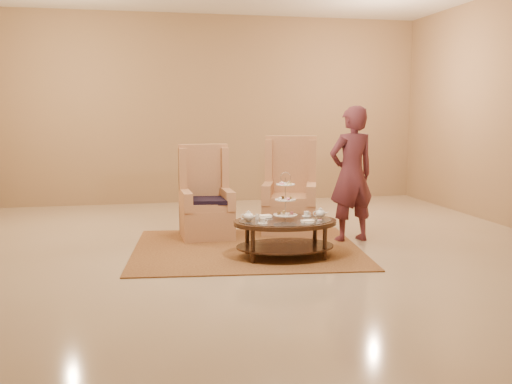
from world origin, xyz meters
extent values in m
plane|color=#BBA98B|center=(0.00, 0.00, 0.00)|extent=(8.00, 8.00, 0.00)
cube|color=beige|center=(0.00, 0.00, 0.00)|extent=(8.00, 8.00, 0.02)
cube|color=#997A53|center=(0.00, 4.00, 1.75)|extent=(8.00, 0.04, 3.50)
cube|color=olive|center=(-0.09, 0.08, 0.01)|extent=(3.05, 2.64, 0.01)
cylinder|color=black|center=(-0.16, -0.63, 0.20)|extent=(0.05, 0.05, 0.40)
cylinder|color=black|center=(0.68, -0.67, 0.20)|extent=(0.05, 0.05, 0.40)
cylinder|color=black|center=(-0.14, -0.19, 0.20)|extent=(0.05, 0.05, 0.40)
cylinder|color=black|center=(0.70, -0.23, 0.20)|extent=(0.05, 0.05, 0.40)
cylinder|color=silver|center=(0.27, -0.43, 0.71)|extent=(0.01, 0.01, 0.50)
torus|color=silver|center=(0.27, -0.43, 0.96)|extent=(0.13, 0.01, 0.13)
cylinder|color=white|center=(0.27, -0.43, 0.52)|extent=(0.29, 0.29, 0.01)
cylinder|color=white|center=(0.27, -0.43, 0.70)|extent=(0.26, 0.26, 0.01)
cylinder|color=white|center=(0.27, -0.43, 0.88)|extent=(0.23, 0.23, 0.01)
cylinder|color=#CC687B|center=(0.35, -0.44, 0.54)|extent=(0.04, 0.04, 0.03)
cylinder|color=tan|center=(0.27, -0.36, 0.54)|extent=(0.04, 0.04, 0.03)
cylinder|color=brown|center=(0.19, -0.43, 0.54)|extent=(0.04, 0.04, 0.03)
cylinder|color=beige|center=(0.27, -0.51, 0.54)|extent=(0.04, 0.04, 0.03)
ellipsoid|color=tan|center=(0.34, -0.41, 0.72)|extent=(0.05, 0.05, 0.03)
ellipsoid|color=brown|center=(0.25, -0.37, 0.72)|extent=(0.05, 0.05, 0.03)
ellipsoid|color=beige|center=(0.20, -0.45, 0.72)|extent=(0.05, 0.05, 0.03)
ellipsoid|color=#CC687B|center=(0.29, -0.50, 0.72)|extent=(0.05, 0.05, 0.03)
cube|color=brown|center=(0.32, -0.40, 0.89)|extent=(0.05, 0.03, 0.02)
cube|color=beige|center=(0.24, -0.38, 0.89)|extent=(0.05, 0.03, 0.02)
cube|color=#CC687B|center=(0.22, -0.46, 0.89)|extent=(0.05, 0.03, 0.02)
cube|color=tan|center=(0.30, -0.48, 0.89)|extent=(0.05, 0.03, 0.02)
ellipsoid|color=white|center=(-0.17, -0.43, 0.51)|extent=(0.12, 0.12, 0.10)
cylinder|color=white|center=(-0.17, -0.43, 0.56)|extent=(0.06, 0.06, 0.01)
sphere|color=white|center=(-0.17, -0.43, 0.57)|extent=(0.02, 0.02, 0.02)
cone|color=white|center=(-0.10, -0.44, 0.52)|extent=(0.07, 0.03, 0.05)
torus|color=white|center=(-0.23, -0.43, 0.51)|extent=(0.07, 0.01, 0.07)
ellipsoid|color=white|center=(0.71, -0.40, 0.51)|extent=(0.12, 0.12, 0.10)
cylinder|color=white|center=(0.71, -0.40, 0.56)|extent=(0.06, 0.06, 0.01)
sphere|color=white|center=(0.71, -0.40, 0.57)|extent=(0.02, 0.02, 0.02)
cone|color=white|center=(0.79, -0.40, 0.52)|extent=(0.07, 0.03, 0.05)
torus|color=white|center=(0.65, -0.40, 0.51)|extent=(0.07, 0.01, 0.07)
cylinder|color=white|center=(-0.04, -0.60, 0.46)|extent=(0.11, 0.11, 0.01)
cylinder|color=white|center=(-0.04, -0.60, 0.49)|extent=(0.07, 0.07, 0.05)
torus|color=white|center=(0.00, -0.60, 0.49)|extent=(0.04, 0.01, 0.04)
cylinder|color=white|center=(0.58, -0.27, 0.46)|extent=(0.11, 0.11, 0.01)
cylinder|color=white|center=(0.58, -0.27, 0.49)|extent=(0.07, 0.07, 0.05)
torus|color=white|center=(0.62, -0.27, 0.49)|extent=(0.04, 0.01, 0.04)
cylinder|color=white|center=(0.08, -0.22, 0.46)|extent=(0.17, 0.17, 0.01)
cube|color=white|center=(0.08, -0.22, 0.47)|extent=(0.15, 0.12, 0.02)
cylinder|color=white|center=(0.48, -0.64, 0.46)|extent=(0.17, 0.17, 0.01)
cube|color=white|center=(0.48, -0.64, 0.47)|extent=(0.15, 0.12, 0.02)
cylinder|color=white|center=(-0.05, -0.32, 0.49)|extent=(0.05, 0.05, 0.06)
cylinder|color=white|center=(0.64, -0.59, 0.46)|extent=(0.06, 0.06, 0.01)
cylinder|color=#CC687B|center=(0.64, -0.59, 0.47)|extent=(0.04, 0.04, 0.01)
cylinder|color=white|center=(0.61, -0.50, 0.46)|extent=(0.06, 0.06, 0.01)
cylinder|color=brown|center=(0.61, -0.50, 0.47)|extent=(0.04, 0.04, 0.01)
cylinder|color=white|center=(-0.10, -0.24, 0.46)|extent=(0.06, 0.06, 0.01)
cylinder|color=beige|center=(-0.10, -0.24, 0.47)|extent=(0.04, 0.04, 0.01)
cube|color=tan|center=(-0.51, 0.84, 0.20)|extent=(0.70, 0.70, 0.41)
cube|color=tan|center=(-0.51, 0.79, 0.46)|extent=(0.60, 0.60, 0.10)
cube|color=tan|center=(-0.52, 1.12, 0.63)|extent=(0.69, 0.16, 1.27)
cube|color=tan|center=(-0.81, 1.07, 0.92)|extent=(0.10, 0.22, 0.58)
cube|color=tan|center=(-0.22, 1.09, 0.92)|extent=(0.10, 0.22, 0.58)
cube|color=tan|center=(-0.79, 0.78, 0.54)|extent=(0.13, 0.62, 0.25)
cube|color=tan|center=(-0.23, 0.80, 0.54)|extent=(0.13, 0.62, 0.25)
cube|color=black|center=(-0.51, 0.76, 0.53)|extent=(0.59, 0.54, 0.06)
cube|color=tan|center=(0.68, 0.92, 0.22)|extent=(0.92, 0.92, 0.44)
cube|color=tan|center=(0.67, 0.87, 0.49)|extent=(0.79, 0.79, 0.11)
cube|color=tan|center=(0.77, 1.21, 0.68)|extent=(0.75, 0.36, 1.37)
cube|color=tan|center=(0.46, 1.26, 1.00)|extent=(0.17, 0.25, 0.63)
cube|color=tan|center=(1.06, 1.07, 1.00)|extent=(0.17, 0.25, 0.63)
cube|color=tan|center=(0.38, 0.96, 0.58)|extent=(0.32, 0.67, 0.27)
cube|color=tan|center=(0.96, 0.78, 0.58)|extent=(0.32, 0.67, 0.27)
imported|color=#54242C|center=(1.35, 0.26, 0.89)|extent=(0.73, 0.55, 1.79)
camera|label=1|loc=(-1.38, -6.79, 1.71)|focal=40.00mm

